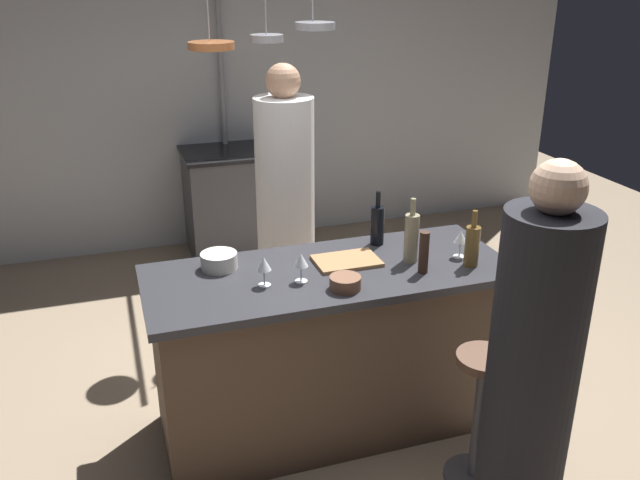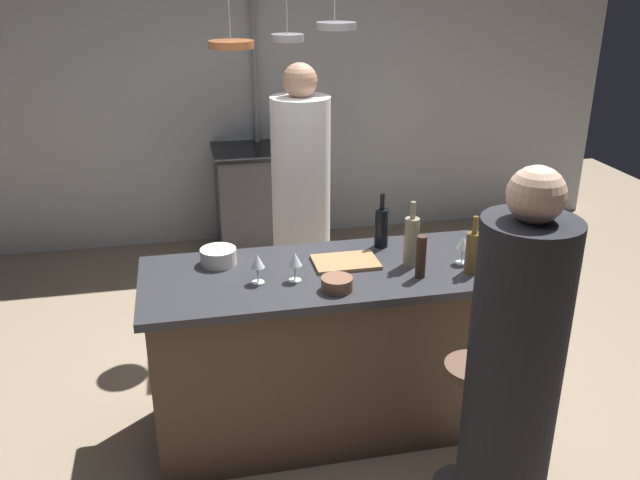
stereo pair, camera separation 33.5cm
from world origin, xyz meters
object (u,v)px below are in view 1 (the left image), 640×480
stove_range (234,202)px  wine_glass_by_chef (264,265)px  bar_stool_right (480,412)px  mixing_bowl_wooden (345,283)px  wine_glass_near_right_guest (301,261)px  wine_glass_near_left_guest (461,238)px  cutting_board (347,261)px  wine_bottle_white (411,237)px  wine_bottle_amber (472,245)px  chef (286,213)px  mixing_bowl_ceramic (219,261)px  wine_bottle_dark (377,224)px  guest_right (531,381)px  pepper_mill (424,252)px

stove_range → wine_glass_by_chef: size_ratio=6.10×
bar_stool_right → mixing_bowl_wooden: mixing_bowl_wooden is taller
wine_glass_near_right_guest → wine_glass_near_left_guest: bearing=1.6°
wine_glass_by_chef → bar_stool_right: bearing=-32.5°
cutting_board → wine_glass_near_right_guest: bearing=-153.3°
wine_bottle_white → wine_bottle_amber: bearing=-28.3°
chef → mixing_bowl_wooden: chef is taller
mixing_bowl_ceramic → wine_bottle_dark: bearing=3.1°
stove_range → wine_glass_near_right_guest: bearing=-93.8°
wine_bottle_white → mixing_bowl_wooden: 0.48m
guest_right → mixing_bowl_ceramic: size_ratio=9.30×
wine_glass_by_chef → wine_glass_near_right_guest: size_ratio=1.00×
cutting_board → mixing_bowl_wooden: mixing_bowl_wooden is taller
wine_glass_by_chef → mixing_bowl_ceramic: (-0.16, 0.26, -0.07)m
bar_stool_right → mixing_bowl_ceramic: mixing_bowl_ceramic is taller
guest_right → wine_bottle_dark: guest_right is taller
bar_stool_right → wine_bottle_dark: wine_bottle_dark is taller
stove_range → wine_bottle_dark: bearing=-81.1°
wine_glass_near_left_guest → mixing_bowl_ceramic: size_ratio=0.81×
guest_right → mixing_bowl_wooden: size_ratio=11.44×
stove_range → mixing_bowl_ceramic: (-0.51, -2.26, 0.49)m
stove_range → wine_bottle_white: 2.58m
wine_glass_near_left_guest → wine_glass_near_right_guest: (-0.85, -0.02, 0.00)m
wine_glass_near_right_guest → mixing_bowl_wooden: (0.17, -0.14, -0.07)m
pepper_mill → wine_glass_near_right_guest: (-0.59, 0.08, 0.00)m
cutting_board → wine_glass_by_chef: size_ratio=2.19×
chef → guest_right: size_ratio=1.05×
pepper_mill → wine_glass_by_chef: size_ratio=1.44×
chef → wine_bottle_amber: 1.40m
wine_bottle_white → wine_bottle_dark: bearing=105.5°
bar_stool_right → wine_bottle_white: size_ratio=2.05×
bar_stool_right → pepper_mill: pepper_mill is taller
pepper_mill → wine_glass_near_left_guest: (0.26, 0.11, 0.00)m
wine_bottle_amber → mixing_bowl_wooden: size_ratio=1.97×
wine_bottle_amber → wine_glass_by_chef: size_ratio=1.97×
mixing_bowl_ceramic → guest_right: bearing=-48.7°
pepper_mill → mixing_bowl_ceramic: size_ratio=1.17×
mixing_bowl_wooden → pepper_mill: bearing=7.1°
pepper_mill → wine_glass_by_chef: 0.77m
wine_glass_near_left_guest → wine_glass_near_right_guest: bearing=-178.4°
wine_bottle_white → mixing_bowl_wooden: wine_bottle_white is taller
guest_right → wine_bottle_amber: size_ratio=5.80×
cutting_board → mixing_bowl_wooden: size_ratio=2.20×
bar_stool_right → mixing_bowl_wooden: 0.86m
guest_right → wine_glass_near_left_guest: guest_right is taller
wine_bottle_amber → wine_glass_near_right_guest: wine_bottle_amber is taller
wine_glass_near_left_guest → cutting_board: bearing=168.4°
cutting_board → mixing_bowl_wooden: 0.30m
chef → wine_glass_near_left_guest: size_ratio=12.00×
wine_glass_near_left_guest → mixing_bowl_wooden: bearing=-166.8°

